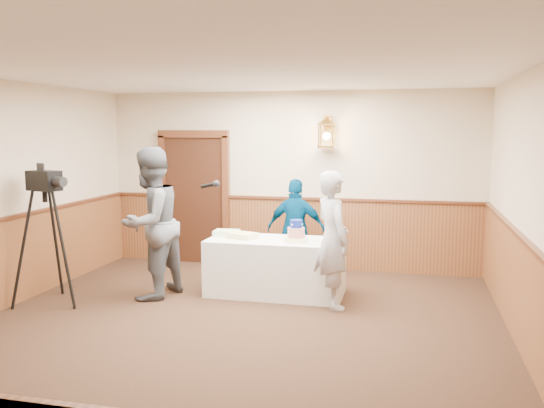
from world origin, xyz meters
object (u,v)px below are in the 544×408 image
(sheet_cake_yellow, at_px, (243,236))
(assistant_p, at_px, (296,229))
(interviewer, at_px, (150,223))
(tv_camera_rig, at_px, (47,245))
(sheet_cake_green, at_px, (226,233))
(display_table, at_px, (276,267))
(baker, at_px, (332,240))
(tiered_cake, at_px, (296,233))

(sheet_cake_yellow, height_order, assistant_p, assistant_p)
(interviewer, height_order, tv_camera_rig, interviewer)
(sheet_cake_green, height_order, tv_camera_rig, tv_camera_rig)
(sheet_cake_yellow, xyz_separation_m, interviewer, (-1.11, -0.48, 0.20))
(interviewer, relative_size, assistant_p, 1.33)
(display_table, height_order, sheet_cake_yellow, sheet_cake_yellow)
(interviewer, bearing_deg, assistant_p, 144.18)
(interviewer, height_order, baker, interviewer)
(sheet_cake_yellow, relative_size, interviewer, 0.18)
(assistant_p, relative_size, tv_camera_rig, 0.88)
(sheet_cake_green, bearing_deg, display_table, -8.45)
(interviewer, relative_size, tv_camera_rig, 1.17)
(tiered_cake, relative_size, assistant_p, 0.20)
(sheet_cake_yellow, bearing_deg, assistant_p, 59.44)
(sheet_cake_yellow, relative_size, sheet_cake_green, 1.09)
(interviewer, xyz_separation_m, assistant_p, (1.66, 1.41, -0.25))
(baker, height_order, assistant_p, baker)
(display_table, xyz_separation_m, interviewer, (-1.56, -0.50, 0.61))
(tiered_cake, distance_m, assistant_p, 1.01)
(tiered_cake, distance_m, tv_camera_rig, 3.15)
(interviewer, bearing_deg, tv_camera_rig, -49.01)
(sheet_cake_green, relative_size, tv_camera_rig, 0.19)
(display_table, distance_m, tv_camera_rig, 2.93)
(display_table, bearing_deg, tv_camera_rig, -158.02)
(display_table, height_order, tiered_cake, tiered_cake)
(interviewer, xyz_separation_m, baker, (2.36, 0.13, -0.14))
(tiered_cake, bearing_deg, sheet_cake_yellow, 176.01)
(sheet_cake_yellow, distance_m, interviewer, 1.22)
(sheet_cake_green, relative_size, assistant_p, 0.22)
(tv_camera_rig, bearing_deg, tiered_cake, 34.61)
(assistant_p, bearing_deg, sheet_cake_yellow, 61.68)
(baker, relative_size, assistant_p, 1.15)
(sheet_cake_yellow, distance_m, tv_camera_rig, 2.48)
(display_table, relative_size, baker, 1.06)
(sheet_cake_yellow, xyz_separation_m, sheet_cake_green, (-0.27, 0.13, 0.00))
(tiered_cake, height_order, tv_camera_rig, tv_camera_rig)
(display_table, height_order, tv_camera_rig, tv_camera_rig)
(sheet_cake_green, height_order, baker, baker)
(sheet_cake_green, distance_m, assistant_p, 1.15)
(sheet_cake_green, relative_size, baker, 0.19)
(baker, height_order, tv_camera_rig, baker)
(interviewer, bearing_deg, sheet_cake_green, 139.95)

